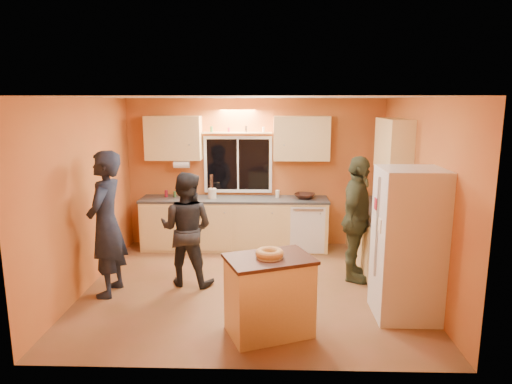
{
  "coord_description": "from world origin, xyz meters",
  "views": [
    {
      "loc": [
        0.25,
        -5.99,
        2.56
      ],
      "look_at": [
        0.06,
        0.4,
        1.27
      ],
      "focal_mm": 32.0,
      "sensor_mm": 36.0,
      "label": 1
    }
  ],
  "objects_px": {
    "island": "(269,295)",
    "person_center": "(186,229)",
    "person_right": "(357,219)",
    "refrigerator": "(408,244)",
    "person_left": "(106,224)"
  },
  "relations": [
    {
      "from": "refrigerator",
      "to": "island",
      "type": "bearing_deg",
      "value": -163.66
    },
    {
      "from": "person_center",
      "to": "refrigerator",
      "type": "bearing_deg",
      "value": 173.35
    },
    {
      "from": "island",
      "to": "person_left",
      "type": "bearing_deg",
      "value": 133.28
    },
    {
      "from": "person_left",
      "to": "person_right",
      "type": "bearing_deg",
      "value": 102.33
    },
    {
      "from": "refrigerator",
      "to": "person_center",
      "type": "distance_m",
      "value": 2.94
    },
    {
      "from": "island",
      "to": "person_center",
      "type": "bearing_deg",
      "value": 108.29
    },
    {
      "from": "island",
      "to": "person_left",
      "type": "relative_size",
      "value": 0.56
    },
    {
      "from": "person_left",
      "to": "person_center",
      "type": "bearing_deg",
      "value": 113.45
    },
    {
      "from": "refrigerator",
      "to": "island",
      "type": "xyz_separation_m",
      "value": [
        -1.63,
        -0.48,
        -0.45
      ]
    },
    {
      "from": "person_center",
      "to": "person_right",
      "type": "bearing_deg",
      "value": -163.36
    },
    {
      "from": "island",
      "to": "person_right",
      "type": "relative_size",
      "value": 0.6
    },
    {
      "from": "refrigerator",
      "to": "person_right",
      "type": "bearing_deg",
      "value": 109.05
    },
    {
      "from": "refrigerator",
      "to": "person_right",
      "type": "xyz_separation_m",
      "value": [
        -0.39,
        1.13,
        0.0
      ]
    },
    {
      "from": "refrigerator",
      "to": "person_right",
      "type": "relative_size",
      "value": 1.0
    },
    {
      "from": "person_left",
      "to": "refrigerator",
      "type": "bearing_deg",
      "value": 84.28
    }
  ]
}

